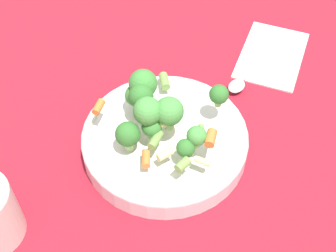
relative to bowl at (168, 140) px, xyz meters
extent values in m
plane|color=maroon|center=(0.00, 0.00, -0.02)|extent=(3.00, 3.00, 0.00)
cylinder|color=white|center=(0.00, 0.00, 0.00)|extent=(0.25, 0.25, 0.03)
torus|color=white|center=(0.00, 0.00, 0.01)|extent=(0.25, 0.25, 0.01)
cylinder|color=#8CB766|center=(-0.05, -0.03, 0.03)|extent=(0.01, 0.01, 0.01)
sphere|color=#33722D|center=(-0.05, -0.03, 0.05)|extent=(0.04, 0.04, 0.04)
cylinder|color=#8CB766|center=(-0.04, 0.05, 0.03)|extent=(0.01, 0.01, 0.01)
sphere|color=#3D8438|center=(-0.04, 0.05, 0.05)|extent=(0.03, 0.03, 0.03)
cylinder|color=#8CB766|center=(-0.02, -0.02, 0.03)|extent=(0.01, 0.01, 0.01)
sphere|color=#3D8438|center=(-0.02, -0.02, 0.05)|extent=(0.03, 0.03, 0.03)
cylinder|color=#8CB766|center=(0.04, -0.04, 0.04)|extent=(0.01, 0.01, 0.01)
sphere|color=#479342|center=(0.04, -0.04, 0.06)|extent=(0.03, 0.03, 0.03)
cylinder|color=#8CB766|center=(-0.03, 0.05, 0.04)|extent=(0.02, 0.02, 0.02)
sphere|color=#3D8438|center=(-0.03, 0.05, 0.07)|extent=(0.04, 0.04, 0.04)
cylinder|color=#8CB766|center=(0.01, -0.01, 0.05)|extent=(0.01, 0.01, 0.02)
sphere|color=#479342|center=(0.01, -0.01, 0.07)|extent=(0.04, 0.04, 0.04)
cylinder|color=#8CB766|center=(0.08, 0.03, 0.05)|extent=(0.01, 0.01, 0.01)
sphere|color=#33722D|center=(0.08, 0.03, 0.07)|extent=(0.03, 0.03, 0.03)
cylinder|color=#8CB766|center=(0.03, -0.05, 0.03)|extent=(0.01, 0.01, 0.01)
sphere|color=#33722D|center=(0.03, -0.05, 0.05)|extent=(0.03, 0.03, 0.03)
cylinder|color=#8CB766|center=(-0.02, -0.01, 0.05)|extent=(0.01, 0.01, 0.02)
sphere|color=#479342|center=(-0.02, -0.01, 0.07)|extent=(0.04, 0.04, 0.04)
cylinder|color=#8CB766|center=(-0.03, 0.03, 0.04)|extent=(0.01, 0.01, 0.01)
sphere|color=#33722D|center=(-0.03, 0.03, 0.07)|extent=(0.04, 0.04, 0.04)
cylinder|color=orange|center=(-0.10, 0.02, 0.05)|extent=(0.02, 0.03, 0.01)
cylinder|color=#729E4C|center=(0.00, 0.10, 0.03)|extent=(0.02, 0.03, 0.01)
cylinder|color=beige|center=(-0.01, -0.01, 0.06)|extent=(0.02, 0.03, 0.01)
cylinder|color=beige|center=(0.05, -0.07, 0.04)|extent=(0.02, 0.02, 0.01)
cylinder|color=orange|center=(0.01, 0.02, 0.04)|extent=(0.02, 0.02, 0.01)
cylinder|color=#729E4C|center=(0.05, -0.03, 0.06)|extent=(0.01, 0.03, 0.01)
cylinder|color=#729E4C|center=(0.02, -0.08, 0.04)|extent=(0.02, 0.02, 0.01)
cylinder|color=orange|center=(-0.05, -0.02, 0.03)|extent=(0.03, 0.02, 0.01)
cylinder|color=orange|center=(0.06, -0.04, 0.06)|extent=(0.02, 0.03, 0.01)
cylinder|color=#729E4C|center=(-0.01, -0.04, 0.05)|extent=(0.02, 0.03, 0.01)
cylinder|color=beige|center=(0.00, -0.05, 0.04)|extent=(0.03, 0.02, 0.01)
cylinder|color=orange|center=(-0.03, -0.06, 0.03)|extent=(0.01, 0.03, 0.01)
cylinder|color=#729E4C|center=(0.03, -0.04, 0.03)|extent=(0.02, 0.02, 0.01)
cube|color=white|center=(0.20, 0.21, -0.02)|extent=(0.16, 0.20, 0.01)
cylinder|color=silver|center=(0.18, 0.20, -0.01)|extent=(0.10, 0.13, 0.01)
ellipsoid|color=silver|center=(0.12, 0.12, -0.01)|extent=(0.04, 0.04, 0.01)
camera|label=1|loc=(0.00, -0.45, 0.56)|focal=50.00mm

